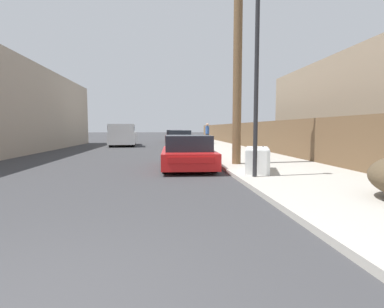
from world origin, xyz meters
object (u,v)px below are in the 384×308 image
(discarded_fridge, at_px, (257,160))
(utility_pole, at_px, (238,56))
(car_parked_far, at_px, (174,136))
(car_parked_mid, at_px, (180,140))
(parked_sports_car_red, at_px, (188,153))
(pedestrian, at_px, (207,133))
(pickup_truck, at_px, (123,135))
(street_lamp, at_px, (257,70))

(discarded_fridge, xyz_separation_m, utility_pole, (-0.16, 2.04, 3.69))
(car_parked_far, distance_m, utility_pole, 21.19)
(utility_pole, bearing_deg, discarded_fridge, -85.45)
(discarded_fridge, bearing_deg, utility_pole, 111.57)
(car_parked_mid, xyz_separation_m, car_parked_far, (-0.07, 9.71, -0.01))
(utility_pole, bearing_deg, parked_sports_car_red, -174.43)
(discarded_fridge, relative_size, parked_sports_car_red, 0.43)
(discarded_fridge, xyz_separation_m, pedestrian, (1.04, 17.76, 0.57))
(car_parked_mid, relative_size, pickup_truck, 0.79)
(street_lamp, relative_size, pedestrian, 2.81)
(pickup_truck, bearing_deg, utility_pole, 109.51)
(car_parked_mid, xyz_separation_m, utility_pole, (1.51, -11.11, 3.55))
(parked_sports_car_red, bearing_deg, pickup_truck, 107.90)
(discarded_fridge, xyz_separation_m, street_lamp, (-0.40, -1.04, 2.57))
(car_parked_far, relative_size, street_lamp, 0.92)
(car_parked_far, height_order, utility_pole, utility_pole)
(car_parked_far, bearing_deg, street_lamp, -84.48)
(discarded_fridge, relative_size, car_parked_far, 0.40)
(parked_sports_car_red, distance_m, pedestrian, 16.22)
(parked_sports_car_red, height_order, street_lamp, street_lamp)
(pedestrian, bearing_deg, car_parked_far, 118.65)
(parked_sports_car_red, xyz_separation_m, pickup_truck, (-4.25, 14.47, 0.35))
(parked_sports_car_red, relative_size, car_parked_far, 0.93)
(car_parked_mid, distance_m, street_lamp, 14.46)
(pickup_truck, bearing_deg, pedestrian, -172.71)
(car_parked_mid, bearing_deg, pedestrian, 62.50)
(utility_pole, xyz_separation_m, pedestrian, (1.21, 15.72, -3.12))
(parked_sports_car_red, bearing_deg, car_parked_mid, 89.60)
(pedestrian, bearing_deg, street_lamp, -94.38)
(discarded_fridge, relative_size, car_parked_mid, 0.42)
(discarded_fridge, bearing_deg, pickup_truck, 128.15)
(parked_sports_car_red, relative_size, pickup_truck, 0.77)
(car_parked_mid, bearing_deg, street_lamp, -81.82)
(car_parked_far, bearing_deg, discarded_fridge, -83.34)
(utility_pole, bearing_deg, car_parked_far, 94.34)
(car_parked_far, bearing_deg, utility_pole, -83.36)
(parked_sports_car_red, height_order, pedestrian, pedestrian)
(car_parked_far, xyz_separation_m, pedestrian, (2.79, -5.10, 0.45))
(pickup_truck, distance_m, utility_pole, 15.89)
(parked_sports_car_red, distance_m, pickup_truck, 15.09)
(parked_sports_car_red, distance_m, car_parked_mid, 11.30)
(discarded_fridge, bearing_deg, parked_sports_car_red, 155.00)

